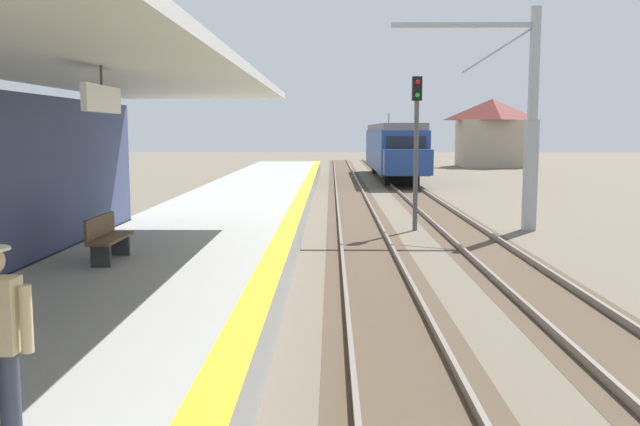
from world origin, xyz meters
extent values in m
cube|color=#999993|center=(-2.50, 16.00, 0.45)|extent=(5.00, 80.00, 0.90)
cube|color=yellow|center=(-0.25, 16.00, 0.90)|extent=(0.50, 80.00, 0.01)
cube|color=white|center=(-2.20, 8.49, 3.82)|extent=(0.08, 1.40, 0.36)
cylinder|color=#333333|center=(-2.20, 8.49, 4.14)|extent=(0.03, 0.03, 0.27)
cube|color=#4C3D2D|center=(1.90, 20.00, 0.00)|extent=(2.34, 120.00, 0.01)
cube|color=slate|center=(1.18, 20.00, 0.08)|extent=(0.08, 120.00, 0.15)
cube|color=slate|center=(2.62, 20.00, 0.08)|extent=(0.08, 120.00, 0.15)
cube|color=#4C3D2D|center=(5.30, 20.00, 0.00)|extent=(2.34, 120.00, 0.01)
cube|color=slate|center=(4.58, 20.00, 0.08)|extent=(0.08, 120.00, 0.15)
cube|color=slate|center=(6.02, 20.00, 0.08)|extent=(0.08, 120.00, 0.15)
cube|color=navy|center=(5.30, 49.03, 2.07)|extent=(2.90, 18.00, 2.70)
cube|color=slate|center=(5.30, 49.03, 3.64)|extent=(2.67, 18.00, 0.44)
cube|color=black|center=(5.30, 40.01, 2.48)|extent=(2.32, 0.06, 1.21)
cube|color=navy|center=(5.30, 39.23, 1.60)|extent=(2.78, 1.60, 1.49)
cube|color=black|center=(6.76, 49.03, 2.48)|extent=(0.04, 15.84, 0.86)
cylinder|color=#333333|center=(5.30, 52.63, 4.31)|extent=(0.06, 0.06, 0.90)
cube|color=black|center=(5.30, 43.18, 0.36)|extent=(2.17, 2.20, 0.72)
cube|color=black|center=(5.30, 54.88, 0.36)|extent=(2.17, 2.20, 0.72)
cylinder|color=#33384C|center=(-1.50, 4.05, 1.34)|extent=(0.15, 0.15, 0.88)
cylinder|color=#C6B289|center=(-1.35, 4.05, 2.03)|extent=(0.09, 0.09, 0.50)
cylinder|color=#4C4C4C|center=(3.75, 22.69, 2.20)|extent=(0.16, 0.16, 4.40)
cube|color=black|center=(3.75, 22.69, 4.80)|extent=(0.32, 0.24, 0.80)
sphere|color=red|center=(3.75, 22.55, 5.02)|extent=(0.16, 0.16, 0.16)
sphere|color=green|center=(3.75, 22.55, 4.58)|extent=(0.16, 0.16, 0.16)
cube|color=#9EA3A8|center=(7.68, 22.82, 1.88)|extent=(0.40, 0.40, 3.75)
cube|color=#9EA3A8|center=(7.68, 22.82, 5.62)|extent=(0.28, 0.28, 3.75)
cube|color=#9EA3A8|center=(5.28, 22.82, 6.90)|extent=(4.80, 0.16, 0.16)
cylinder|color=#9EA3A8|center=(6.48, 22.82, 6.10)|extent=(2.47, 0.07, 1.60)
cube|color=brown|center=(-3.36, 12.22, 1.34)|extent=(0.44, 1.60, 0.06)
cube|color=brown|center=(-3.56, 12.22, 1.58)|extent=(0.06, 1.60, 0.40)
cube|color=#333333|center=(-3.36, 11.62, 1.12)|extent=(0.36, 0.08, 0.44)
cube|color=#333333|center=(-3.36, 12.82, 1.12)|extent=(0.36, 0.08, 0.44)
cube|color=tan|center=(16.09, 65.27, 2.20)|extent=(6.00, 4.80, 4.40)
pyramid|color=maroon|center=(16.09, 65.27, 5.40)|extent=(6.60, 5.28, 2.00)
camera|label=1|loc=(0.87, -0.83, 3.40)|focal=38.80mm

